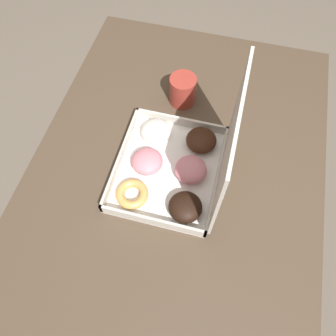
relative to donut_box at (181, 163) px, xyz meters
name	(u,v)px	position (x,y,z in m)	size (l,w,h in m)	color
ground_plane	(174,234)	(-0.03, -0.02, -0.79)	(8.00, 8.00, 0.00)	#6B6054
dining_table	(177,176)	(-0.03, -0.02, -0.15)	(1.23, 0.90, 0.73)	#4C3D2D
donut_box	(181,163)	(0.00, 0.00, 0.00)	(0.36, 0.32, 0.36)	white
coffee_mug	(183,90)	(-0.28, -0.06, -0.01)	(0.09, 0.09, 0.10)	#A3382D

